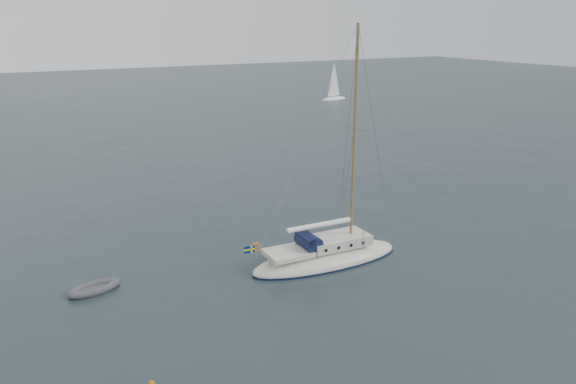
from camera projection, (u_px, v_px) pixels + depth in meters
ground at (291, 272)px, 32.33m from camera, size 300.00×300.00×0.00m
sailboat at (326, 245)px, 33.31m from camera, size 10.11×3.03×14.39m
dinghy at (94, 288)px, 29.92m from camera, size 2.87×1.30×0.41m
distant_yacht_b at (334, 82)px, 101.74m from camera, size 5.66×3.02×7.50m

